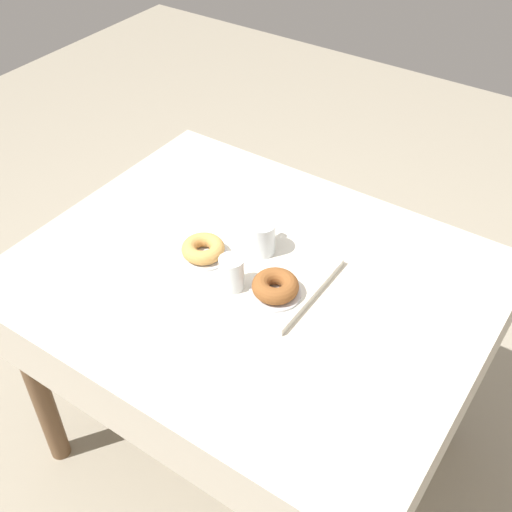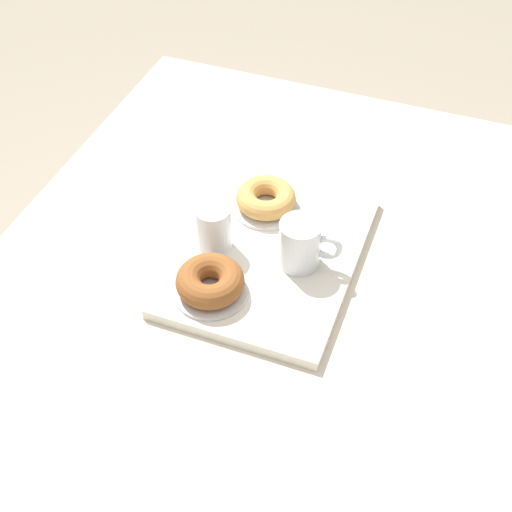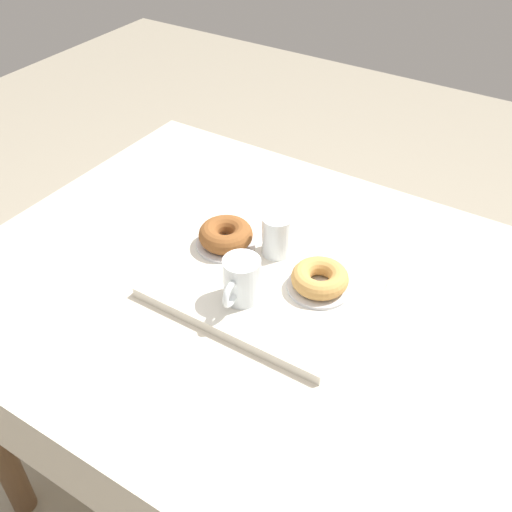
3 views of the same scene
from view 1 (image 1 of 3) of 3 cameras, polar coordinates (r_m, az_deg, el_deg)
name	(u,v)px [view 1 (image 1 of 3)]	position (r m, az deg, el deg)	size (l,w,h in m)	color
ground_plane	(253,442)	(2.27, -0.29, -16.22)	(6.00, 6.00, 0.00)	gray
dining_table	(252,305)	(1.75, -0.36, -4.34)	(1.21, 0.97, 0.78)	beige
serving_tray	(246,264)	(1.68, -0.93, -0.72)	(0.42, 0.31, 0.02)	silver
tea_mug_left	(262,238)	(1.68, 0.52, 1.61)	(0.07, 0.11, 0.09)	white
water_glass_near	(232,274)	(1.57, -2.16, -1.65)	(0.06, 0.06, 0.09)	white
donut_plate_left	(204,255)	(1.69, -4.69, 0.07)	(0.13, 0.13, 0.01)	silver
sugar_donut_left	(203,249)	(1.67, -4.73, 0.66)	(0.11, 0.11, 0.04)	tan
donut_plate_right	(275,293)	(1.58, 1.72, -3.34)	(0.13, 0.13, 0.01)	silver
sugar_donut_right	(275,286)	(1.56, 1.73, -2.68)	(0.12, 0.12, 0.04)	brown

